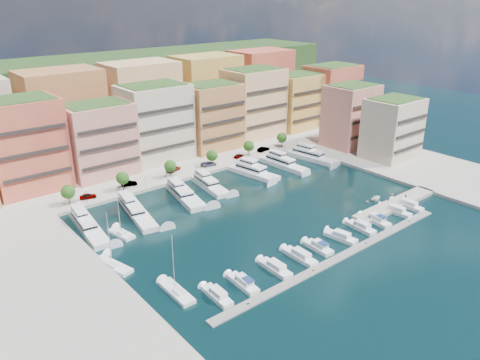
{
  "coord_description": "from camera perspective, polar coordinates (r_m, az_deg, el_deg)",
  "views": [
    {
      "loc": [
        -77.25,
        -85.46,
        54.77
      ],
      "look_at": [
        -0.55,
        8.37,
        6.0
      ],
      "focal_mm": 35.0,
      "sensor_mm": 36.0,
      "label": 1
    }
  ],
  "objects": [
    {
      "name": "finger_pier",
      "position": [
        136.12,
        18.38,
        -3.0
      ],
      "size": [
        32.0,
        5.0,
        2.0
      ],
      "primitive_type": "cube",
      "color": "#9E998E",
      "rests_on": "ground"
    },
    {
      "name": "backblock_2",
      "position": [
        183.56,
        -11.86,
        9.27
      ],
      "size": [
        26.0,
        18.0,
        30.0
      ],
      "primitive_type": "cube",
      "color": "#EAAE7B",
      "rests_on": "north_quay"
    },
    {
      "name": "apartment_4",
      "position": [
        171.94,
        -3.51,
        7.76
      ],
      "size": [
        20.0,
        15.5,
        23.8
      ],
      "color": "#B97F45",
      "rests_on": "north_quay"
    },
    {
      "name": "south_pontoon",
      "position": [
        107.65,
        12.16,
        -9.21
      ],
      "size": [
        72.0,
        2.2,
        0.35
      ],
      "primitive_type": "cube",
      "color": "gray",
      "rests_on": "ground"
    },
    {
      "name": "tender_1",
      "position": [
        135.85,
        15.24,
        -2.5
      ],
      "size": [
        1.58,
        1.41,
        0.76
      ],
      "primitive_type": "imported",
      "rotation": [
        0.0,
        0.0,
        1.69
      ],
      "color": "beige",
      "rests_on": "ground"
    },
    {
      "name": "tender_3",
      "position": [
        142.47,
        18.05,
        -1.65
      ],
      "size": [
        1.91,
        1.79,
        0.81
      ],
      "primitive_type": "imported",
      "rotation": [
        0.0,
        0.0,
        1.21
      ],
      "color": "beige",
      "rests_on": "ground"
    },
    {
      "name": "apartment_5",
      "position": [
        186.41,
        1.66,
        9.38
      ],
      "size": [
        22.0,
        16.5,
        26.8
      ],
      "color": "#EAAE7B",
      "rests_on": "north_quay"
    },
    {
      "name": "cruiser_5",
      "position": [
        114.77,
        12.17,
        -6.82
      ],
      "size": [
        3.65,
        8.47,
        2.55
      ],
      "color": "white",
      "rests_on": "ground"
    },
    {
      "name": "lamppost_2",
      "position": [
        148.9,
        -5.41,
        1.81
      ],
      "size": [
        0.3,
        0.3,
        4.2
      ],
      "color": "black",
      "rests_on": "north_quay"
    },
    {
      "name": "backblock_4",
      "position": [
        217.18,
        2.48,
        11.62
      ],
      "size": [
        26.0,
        18.0,
        30.0
      ],
      "primitive_type": "cube",
      "color": "#DC6849",
      "rests_on": "north_quay"
    },
    {
      "name": "cruiser_0",
      "position": [
        92.69,
        -2.79,
        -13.91
      ],
      "size": [
        2.75,
        8.09,
        2.55
      ],
      "color": "white",
      "rests_on": "ground"
    },
    {
      "name": "apartment_east_b",
      "position": [
        170.08,
        18.07,
        6.03
      ],
      "size": [
        18.0,
        14.5,
        20.8
      ],
      "color": "beige",
      "rests_on": "east_quay"
    },
    {
      "name": "apartment_7",
      "position": [
        213.38,
        11.09,
        10.32
      ],
      "size": [
        22.0,
        16.5,
        24.8
      ],
      "color": "#DC6849",
      "rests_on": "north_quay"
    },
    {
      "name": "lamppost_0",
      "position": [
        133.82,
        -18.25,
        -1.63
      ],
      "size": [
        0.3,
        0.3,
        4.2
      ],
      "color": "black",
      "rests_on": "north_quay"
    },
    {
      "name": "yacht_4",
      "position": [
        150.46,
        1.54,
        1.01
      ],
      "size": [
        7.78,
        18.47,
        7.3
      ],
      "color": "white",
      "rests_on": "ground"
    },
    {
      "name": "car_5",
      "position": [
        170.4,
        2.85,
        3.79
      ],
      "size": [
        5.09,
        2.11,
        1.64
      ],
      "primitive_type": "imported",
      "rotation": [
        0.0,
        0.0,
        1.65
      ],
      "color": "gray",
      "rests_on": "north_quay"
    },
    {
      "name": "lamppost_4",
      "position": [
        170.38,
        4.68,
        4.45
      ],
      "size": [
        0.3,
        0.3,
        4.2
      ],
      "color": "black",
      "rests_on": "north_quay"
    },
    {
      "name": "lamppost_1",
      "position": [
        140.41,
        -11.49,
        0.19
      ],
      "size": [
        0.3,
        0.3,
        4.2
      ],
      "color": "black",
      "rests_on": "north_quay"
    },
    {
      "name": "tree_3",
      "position": [
        154.67,
        -3.45,
        3.01
      ],
      "size": [
        3.8,
        3.8,
        5.65
      ],
      "color": "#473323",
      "rests_on": "north_quay"
    },
    {
      "name": "ground",
      "position": [
        127.56,
        2.58,
        -3.53
      ],
      "size": [
        400.0,
        400.0,
        0.0
      ],
      "primitive_type": "plane",
      "color": "black",
      "rests_on": "ground"
    },
    {
      "name": "east_quay",
      "position": [
        168.49,
        20.43,
        1.52
      ],
      "size": [
        34.0,
        76.0,
        2.0
      ],
      "primitive_type": "cube",
      "color": "#9E998E",
      "rests_on": "ground"
    },
    {
      "name": "backblock_3",
      "position": [
        198.82,
        -4.11,
        10.62
      ],
      "size": [
        26.0,
        18.0,
        30.0
      ],
      "primitive_type": "cube",
      "color": "tan",
      "rests_on": "north_quay"
    },
    {
      "name": "cruiser_1",
      "position": [
        95.91,
        0.4,
        -12.49
      ],
      "size": [
        2.9,
        8.34,
        2.66
      ],
      "color": "white",
      "rests_on": "ground"
    },
    {
      "name": "car_1",
      "position": [
        143.33,
        -13.37,
        -0.4
      ],
      "size": [
        5.02,
        3.08,
        1.56
      ],
      "primitive_type": "imported",
      "rotation": [
        0.0,
        0.0,
        1.25
      ],
      "color": "gray",
      "rests_on": "north_quay"
    },
    {
      "name": "yacht_0",
      "position": [
        122.55,
        -18.17,
        -5.18
      ],
      "size": [
        6.53,
        22.78,
        7.3
      ],
      "color": "white",
      "rests_on": "ground"
    },
    {
      "name": "apartment_2",
      "position": [
        151.96,
        -16.78,
        4.75
      ],
      "size": [
        20.0,
        15.5,
        22.8
      ],
      "color": "tan",
      "rests_on": "north_quay"
    },
    {
      "name": "sailboat_2",
      "position": [
        117.54,
        -14.23,
        -6.41
      ],
      "size": [
        3.92,
        7.94,
        13.2
      ],
      "color": "white",
      "rests_on": "ground"
    },
    {
      "name": "cruiser_8",
      "position": [
        131.66,
        18.42,
        -3.61
      ],
      "size": [
        2.84,
        8.92,
        2.55
      ],
      "color": "white",
      "rests_on": "ground"
    },
    {
      "name": "car_0",
      "position": [
        137.63,
        -18.04,
        -1.87
      ],
      "size": [
        4.91,
        2.95,
        1.56
      ],
      "primitive_type": "imported",
      "rotation": [
        0.0,
        0.0,
        1.31
      ],
      "color": "gray",
      "rests_on": "north_quay"
    },
    {
      "name": "hillside",
      "position": [
        217.19,
        -17.22,
        6.33
      ],
      "size": [
        240.0,
        40.0,
        58.0
      ],
      "primitive_type": "cube",
      "color": "#1E3B18",
      "rests_on": "ground"
    },
    {
      "name": "apartment_6",
      "position": [
        200.25,
        6.87,
        9.52
      ],
      "size": [
        20.0,
        15.5,
        22.8
      ],
      "color": "tan",
      "rests_on": "north_quay"
    },
    {
      "name": "cruiser_2",
      "position": [
        100.85,
        4.31,
        -10.68
      ],
      "size": [
        2.81,
        8.52,
        2.55
      ],
      "color": "white",
      "rests_on": "ground"
    },
    {
      "name": "apartment_1",
      "position": [
        147.09,
        -24.67,
        3.92
      ],
      "size": [
        20.0,
        16.5,
        26.8
      ],
      "color": "#DC6849",
      "rests_on": "north_quay"
    },
    {
      "name": "cruiser_6",
      "position": [
        120.4,
        14.54,
        -5.61
      ],
      "size": [
        3.03,
        8.09,
        2.55
      ],
      "color": "white",
      "rests_on": "ground"
    },
    {
      "name": "sailboat_0",
      "position": [
        94.65,
        -7.73,
        -13.44
      ],
      "size": [
        2.93,
        9.9,
        13.2
      ],
      "color": "white",
      "rests_on": "ground"
    },
    {
      "name": "west_quay",
      "position": [
        96.09,
        -23.64,
        -14.97
      ],
      "size": [
        34.0,
        76.0,
        2.0
      ],
      "primitive_type": "cube",
      "color": "#9E998E",
      "rests_on": "ground"
    },
    {
      "name": "lamppost_3",
      "position": [
        158.99,
        -0.03,
        3.23
      ],
      "size": [
        0.3,
        0.3,
        4.2
      ],
      "color": "black",
      "rests_on": "north_quay"
    },
    {
      "name": "yacht_5",
      "position": [
        158.38,
        5.2,
        2.06
      ],
      "size": [
        5.2,
        19.13,
        7.3
      ],
      "color": "white",
      "rests_on": "ground"
    },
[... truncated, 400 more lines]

